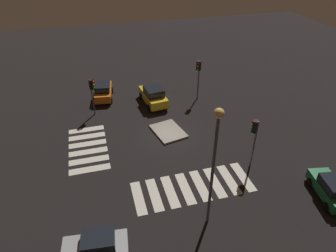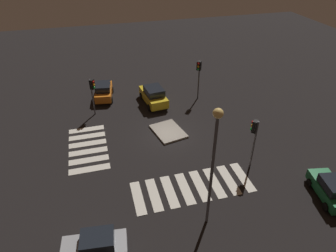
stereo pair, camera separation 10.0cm
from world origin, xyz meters
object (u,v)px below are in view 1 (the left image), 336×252
object	(u,v)px
traffic_light_south	(92,89)
car_yellow	(153,95)
street_lamp	(215,152)
car_orange	(103,91)
traffic_island	(168,131)
traffic_light_north	(254,133)
car_green	(331,189)
car_silver	(96,246)
traffic_light_west	(198,71)

from	to	relation	value
traffic_light_south	car_yellow	bearing A→B (deg)	48.66
car_yellow	street_lamp	distance (m)	16.76
car_orange	traffic_light_south	xyz separation A→B (m)	(3.41, -1.12, 2.04)
traffic_island	car_orange	size ratio (longest dim) A/B	0.89
car_yellow	traffic_light_north	distance (m)	13.12
traffic_light_north	car_green	bearing A→B (deg)	179.65
traffic_island	car_orange	world-z (taller)	car_orange
car_yellow	car_silver	bearing A→B (deg)	150.53
traffic_island	car_silver	world-z (taller)	car_silver
street_lamp	traffic_light_south	bearing A→B (deg)	-158.81
traffic_island	car_yellow	world-z (taller)	car_yellow
car_green	car_orange	bearing A→B (deg)	46.27
traffic_light_south	traffic_light_west	world-z (taller)	traffic_light_west
traffic_island	car_yellow	xyz separation A→B (m)	(-5.71, -0.08, 0.86)
car_yellow	car_green	distance (m)	18.60
car_yellow	street_lamp	size ratio (longest dim) A/B	0.55
car_green	traffic_light_south	xyz separation A→B (m)	(-15.69, -14.90, 2.11)
traffic_island	street_lamp	xyz separation A→B (m)	(10.38, -0.26, 5.54)
car_silver	traffic_light_west	xyz separation A→B (m)	(-16.38, 12.03, 2.53)
traffic_island	traffic_light_south	bearing A→B (deg)	-128.76
car_green	traffic_light_north	bearing A→B (deg)	51.07
traffic_island	traffic_light_south	xyz separation A→B (m)	(-4.99, -6.22, 2.81)
car_orange	traffic_light_north	bearing A→B (deg)	-137.55
traffic_island	car_yellow	bearing A→B (deg)	-179.20
car_green	car_silver	bearing A→B (deg)	101.44
traffic_light_north	street_lamp	xyz separation A→B (m)	(4.14, -5.11, 2.42)
street_lamp	traffic_island	bearing A→B (deg)	178.56
car_silver	traffic_light_north	xyz separation A→B (m)	(-4.73, 12.10, 2.42)
traffic_light_south	traffic_light_north	distance (m)	15.78
traffic_island	traffic_light_west	bearing A→B (deg)	138.56
car_silver	traffic_light_west	world-z (taller)	traffic_light_west
car_orange	traffic_light_north	size ratio (longest dim) A/B	0.99
traffic_light_north	street_lamp	world-z (taller)	street_lamp
traffic_light_north	car_yellow	bearing A→B (deg)	-18.51
car_silver	car_green	world-z (taller)	car_green
car_orange	traffic_light_west	xyz separation A→B (m)	(2.99, 9.88, 2.46)
car_yellow	street_lamp	bearing A→B (deg)	173.13
traffic_light_south	traffic_light_north	size ratio (longest dim) A/B	0.90
car_green	traffic_light_west	world-z (taller)	traffic_light_west
car_orange	street_lamp	xyz separation A→B (m)	(18.79, 4.84, 4.77)
car_yellow	car_orange	world-z (taller)	car_yellow
car_orange	street_lamp	distance (m)	19.98
car_yellow	street_lamp	world-z (taller)	street_lamp
traffic_island	street_lamp	world-z (taller)	street_lamp
traffic_light_north	traffic_light_west	size ratio (longest dim) A/B	0.97
traffic_light_west	car_silver	bearing A→B (deg)	3.73
street_lamp	car_orange	bearing A→B (deg)	-165.56
car_silver	car_orange	bearing A→B (deg)	-90.01
car_green	street_lamp	xyz separation A→B (m)	(-0.32, -8.94, 4.84)
car_green	traffic_island	bearing A→B (deg)	49.52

